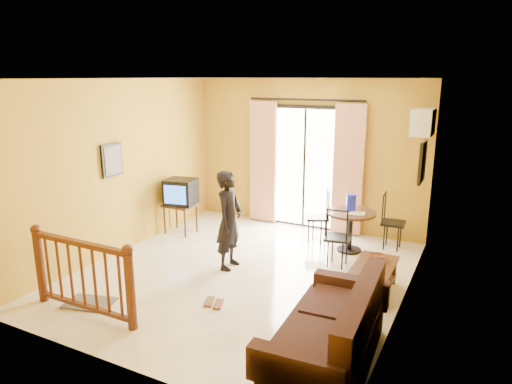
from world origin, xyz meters
The scene contains 19 objects.
ground centered at (0.00, 0.00, 0.00)m, with size 5.00×5.00×0.00m, color beige.
room_shell centered at (0.00, 0.00, 1.70)m, with size 5.00×5.00×5.00m.
balcony_door centered at (0.00, 2.43, 1.19)m, with size 2.25×0.14×2.46m.
tv_table centered at (-1.90, 1.09, 0.48)m, with size 0.55×0.46×0.55m.
television centered at (-1.87, 1.08, 0.79)m, with size 0.60×0.56×0.47m.
picture_left centered at (-2.22, -0.20, 1.55)m, with size 0.05×0.42×0.52m.
dining_table centered at (1.15, 1.62, 0.54)m, with size 0.81×0.81×0.68m.
water_jug centered at (1.14, 1.62, 0.83)m, with size 0.15×0.15×0.29m, color #151BCD.
serving_tray centered at (1.25, 1.52, 0.69)m, with size 0.28×0.18×0.02m, color beige.
dining_chairs centered at (1.14, 1.58, 0.00)m, with size 1.71×1.55×0.95m.
air_conditioner centered at (2.09, 1.95, 2.15)m, with size 0.31×0.60×0.40m.
botanical_print centered at (2.22, 1.30, 1.65)m, with size 0.05×0.50×0.60m.
coffee_table centered at (1.85, 0.28, 0.27)m, with size 0.50×0.90×0.40m.
bowl centered at (1.85, 0.47, 0.44)m, with size 0.22×0.22×0.07m, color brown.
sofa centered at (1.86, -1.51, 0.33)m, with size 0.95×1.88×0.88m.
standing_person centered at (-0.30, 0.13, 0.75)m, with size 0.55×0.36×1.50m, color black.
stair_balustrade centered at (-1.15, -1.90, 0.56)m, with size 1.63×0.13×1.04m.
doormat centered at (-1.31, -1.69, 0.01)m, with size 0.60×0.40×0.02m, color #534E43.
sandals centered at (0.12, -0.98, 0.01)m, with size 0.32×0.27×0.03m.
Camera 1 is at (3.02, -5.45, 2.83)m, focal length 32.00 mm.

